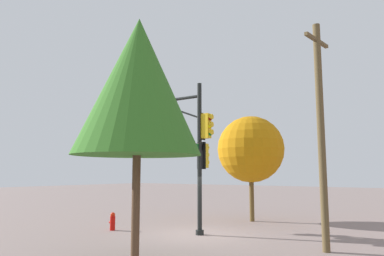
{
  "coord_description": "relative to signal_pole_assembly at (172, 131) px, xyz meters",
  "views": [
    {
      "loc": [
        -8.84,
        13.27,
        2.65
      ],
      "look_at": [
        0.14,
        0.39,
        4.65
      ],
      "focal_mm": 33.4,
      "sensor_mm": 36.0,
      "label": 1
    }
  ],
  "objects": [
    {
      "name": "signal_pole_assembly",
      "position": [
        0.0,
        0.0,
        0.0
      ],
      "size": [
        6.57,
        1.15,
        6.74
      ],
      "color": "black",
      "rests_on": "ground_plane"
    },
    {
      "name": "tree_near",
      "position": [
        -3.01,
        5.49,
        0.68
      ],
      "size": [
        3.86,
        3.86,
        7.47
      ],
      "color": "#523826",
      "rests_on": "ground_plane"
    },
    {
      "name": "ground_plane",
      "position": [
        -1.62,
        0.02,
        -4.63
      ],
      "size": [
        120.0,
        120.0,
        0.0
      ],
      "primitive_type": "plane",
      "color": "gray"
    },
    {
      "name": "tree_mid",
      "position": [
        -1.57,
        -5.32,
        -0.62
      ],
      "size": [
        3.77,
        3.77,
        5.91
      ],
      "color": "brown",
      "rests_on": "ground_plane"
    },
    {
      "name": "fire_hydrant",
      "position": [
        2.42,
        1.35,
        -4.22
      ],
      "size": [
        0.33,
        0.24,
        0.83
      ],
      "color": "red",
      "rests_on": "ground_plane"
    },
    {
      "name": "utility_pole",
      "position": [
        -7.04,
        0.42,
        -0.44
      ],
      "size": [
        0.37,
        1.8,
        8.07
      ],
      "color": "brown",
      "rests_on": "ground_plane"
    }
  ]
}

